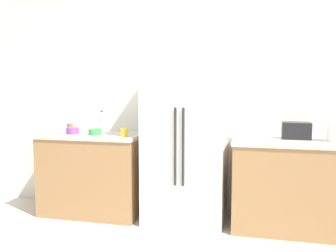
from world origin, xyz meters
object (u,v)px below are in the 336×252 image
object	(u,v)px
bottle_a	(102,123)
bowl_b	(73,131)
toaster	(296,131)
cup_a	(124,132)
refrigerator	(185,142)
bowl_a	(95,132)
cup_b	(70,128)

from	to	relation	value
bottle_a	bowl_b	bearing A→B (deg)	-132.55
toaster	cup_a	world-z (taller)	toaster
refrigerator	bowl_a	distance (m)	1.00
toaster	bottle_a	bearing A→B (deg)	177.36
bottle_a	cup_b	size ratio (longest dim) A/B	2.69
refrigerator	bowl_b	world-z (taller)	refrigerator
bowl_b	bowl_a	bearing A→B (deg)	-5.00
refrigerator	cup_b	distance (m)	1.41
bottle_a	bowl_b	size ratio (longest dim) A/B	1.73
refrigerator	bowl_b	size ratio (longest dim) A/B	12.05
toaster	bowl_a	distance (m)	2.12
refrigerator	bowl_b	distance (m)	1.28
bowl_a	cup_a	bearing A→B (deg)	-8.71
toaster	cup_b	size ratio (longest dim) A/B	3.04
toaster	refrigerator	bearing A→B (deg)	-175.75
bottle_a	bowl_b	distance (m)	0.36
bottle_a	cup_b	world-z (taller)	bottle_a
bowl_b	cup_b	bearing A→B (deg)	125.34
cup_a	cup_b	bearing A→B (deg)	160.85
refrigerator	bottle_a	distance (m)	1.06
cup_b	toaster	bearing A→B (deg)	-0.64
cup_b	refrigerator	bearing A→B (deg)	-4.55
bowl_a	bowl_b	distance (m)	0.28
cup_b	bowl_a	xyz separation A→B (m)	(0.41, -0.21, -0.01)
cup_a	bowl_a	xyz separation A→B (m)	(-0.36, 0.05, -0.01)
refrigerator	bowl_b	bearing A→B (deg)	-176.53
toaster	cup_a	distance (m)	1.77
bottle_a	bowl_a	world-z (taller)	bottle_a
toaster	cup_b	world-z (taller)	toaster
refrigerator	toaster	world-z (taller)	refrigerator
cup_b	bowl_a	distance (m)	0.47
refrigerator	bowl_b	xyz separation A→B (m)	(-1.27, -0.08, 0.09)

